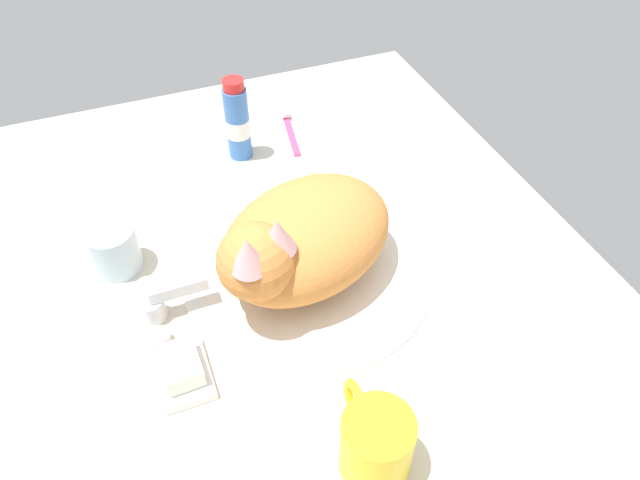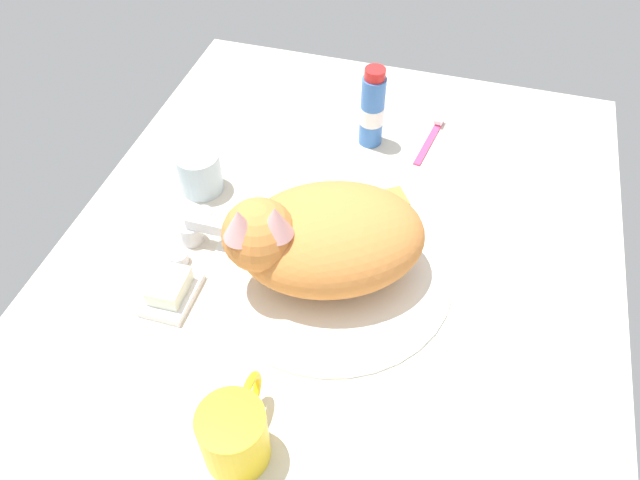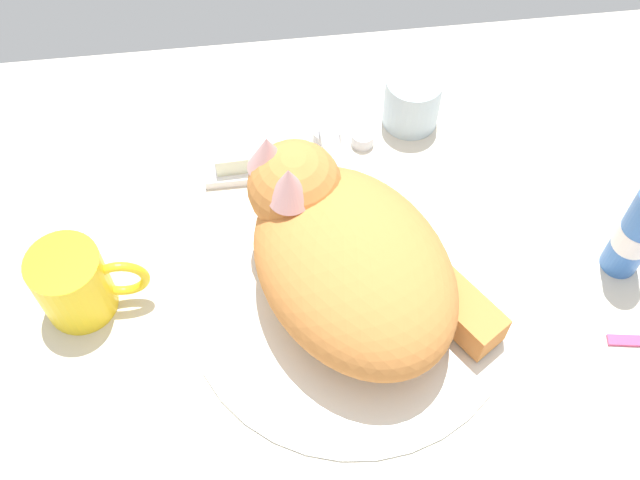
{
  "view_description": "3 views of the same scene",
  "coord_description": "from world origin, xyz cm",
  "px_view_note": "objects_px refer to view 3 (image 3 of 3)",
  "views": [
    {
      "loc": [
        -53.43,
        18.92,
        62.9
      ],
      "look_at": [
        -1.01,
        -1.5,
        6.92
      ],
      "focal_mm": 33.2,
      "sensor_mm": 36.0,
      "label": 1
    },
    {
      "loc": [
        -53.54,
        -13.81,
        68.76
      ],
      "look_at": [
        -1.09,
        1.32,
        7.5
      ],
      "focal_mm": 34.01,
      "sensor_mm": 36.0,
      "label": 2
    },
    {
      "loc": [
        -8.07,
        -38.87,
        74.8
      ],
      "look_at": [
        -2.97,
        3.87,
        6.96
      ],
      "focal_mm": 43.39,
      "sensor_mm": 36.0,
      "label": 3
    }
  ],
  "objects_px": {
    "cat": "(346,255)",
    "coffee_mug": "(76,283)",
    "toothpaste_bottle": "(639,230)",
    "soap_bar": "(240,152)",
    "faucet": "(328,142)",
    "rinse_cup": "(412,101)"
  },
  "relations": [
    {
      "from": "soap_bar",
      "to": "rinse_cup",
      "type": "bearing_deg",
      "value": 12.4
    },
    {
      "from": "coffee_mug",
      "to": "rinse_cup",
      "type": "xyz_separation_m",
      "value": [
        0.4,
        0.22,
        -0.01
      ]
    },
    {
      "from": "cat",
      "to": "soap_bar",
      "type": "distance_m",
      "value": 0.22
    },
    {
      "from": "cat",
      "to": "coffee_mug",
      "type": "xyz_separation_m",
      "value": [
        -0.28,
        0.02,
        -0.03
      ]
    },
    {
      "from": "faucet",
      "to": "coffee_mug",
      "type": "bearing_deg",
      "value": -148.59
    },
    {
      "from": "rinse_cup",
      "to": "coffee_mug",
      "type": "bearing_deg",
      "value": -151.29
    },
    {
      "from": "faucet",
      "to": "soap_bar",
      "type": "bearing_deg",
      "value": -177.07
    },
    {
      "from": "cat",
      "to": "faucet",
      "type": "bearing_deg",
      "value": 88.32
    },
    {
      "from": "soap_bar",
      "to": "toothpaste_bottle",
      "type": "height_order",
      "value": "toothpaste_bottle"
    },
    {
      "from": "faucet",
      "to": "cat",
      "type": "bearing_deg",
      "value": -91.68
    },
    {
      "from": "toothpaste_bottle",
      "to": "cat",
      "type": "bearing_deg",
      "value": 179.63
    },
    {
      "from": "faucet",
      "to": "cat",
      "type": "xyz_separation_m",
      "value": [
        -0.01,
        -0.19,
        0.05
      ]
    },
    {
      "from": "faucet",
      "to": "cat",
      "type": "height_order",
      "value": "cat"
    },
    {
      "from": "rinse_cup",
      "to": "toothpaste_bottle",
      "type": "distance_m",
      "value": 0.31
    },
    {
      "from": "soap_bar",
      "to": "toothpaste_bottle",
      "type": "relative_size",
      "value": 0.42
    },
    {
      "from": "soap_bar",
      "to": "cat",
      "type": "bearing_deg",
      "value": -61.73
    },
    {
      "from": "rinse_cup",
      "to": "toothpaste_bottle",
      "type": "height_order",
      "value": "toothpaste_bottle"
    },
    {
      "from": "toothpaste_bottle",
      "to": "soap_bar",
      "type": "bearing_deg",
      "value": 155.25
    },
    {
      "from": "cat",
      "to": "coffee_mug",
      "type": "distance_m",
      "value": 0.28
    },
    {
      "from": "cat",
      "to": "soap_bar",
      "type": "xyz_separation_m",
      "value": [
        -0.1,
        0.19,
        -0.05
      ]
    },
    {
      "from": "rinse_cup",
      "to": "faucet",
      "type": "bearing_deg",
      "value": -159.03
    },
    {
      "from": "coffee_mug",
      "to": "rinse_cup",
      "type": "height_order",
      "value": "coffee_mug"
    }
  ]
}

